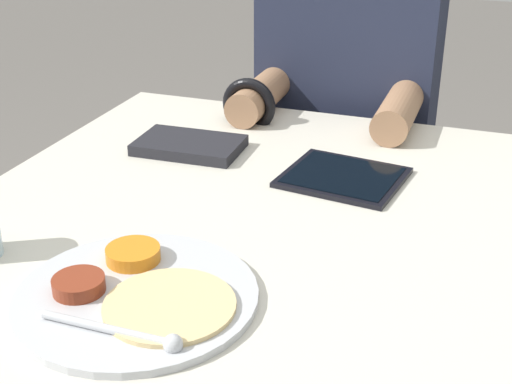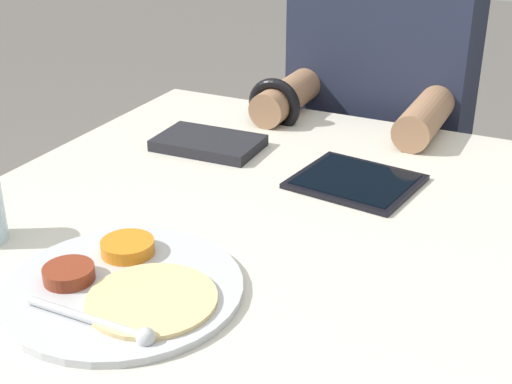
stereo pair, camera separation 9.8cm
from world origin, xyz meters
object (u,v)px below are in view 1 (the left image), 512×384
at_px(red_notebook, 189,146).
at_px(tablet_device, 343,177).
at_px(thali_tray, 137,294).
at_px(person_diner, 344,150).

height_order(red_notebook, tablet_device, red_notebook).
height_order(thali_tray, person_diner, person_diner).
distance_m(red_notebook, person_diner, 0.49).
height_order(thali_tray, red_notebook, thali_tray).
relative_size(tablet_device, person_diner, 0.17).
distance_m(red_notebook, tablet_device, 0.29).
relative_size(thali_tray, red_notebook, 1.55).
bearing_deg(person_diner, tablet_device, -77.81).
bearing_deg(thali_tray, tablet_device, 70.43).
relative_size(thali_tray, tablet_device, 1.41).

